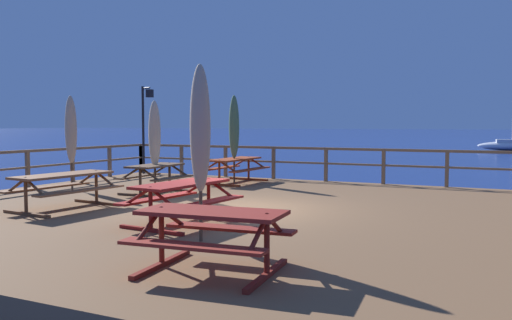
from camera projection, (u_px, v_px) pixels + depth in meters
ground_plane at (237, 247)px, 11.56m from camera, size 600.00×600.00×0.00m
wooden_deck at (237, 228)px, 11.53m from camera, size 14.95×12.54×0.84m
railing_waterside_far at (326, 158)px, 16.96m from camera, size 14.75×0.10×1.09m
railing_side_left at (1, 164)px, 14.61m from camera, size 0.10×12.34×1.09m
picnic_table_mid_left at (212, 227)px, 6.54m from camera, size 1.91×1.56×0.78m
picnic_table_mid_right at (182, 194)px, 9.68m from camera, size 1.58×2.14×0.78m
picnic_table_mid_centre at (235, 165)px, 16.57m from camera, size 1.47×2.24×0.78m
picnic_table_back_right at (155, 173)px, 14.00m from camera, size 1.43×1.70×0.78m
picnic_table_front_left at (63, 183)px, 11.39m from camera, size 1.60×2.31×0.78m
patio_umbrella_short_back at (71, 130)px, 14.76m from camera, size 0.32×0.32×2.62m
patio_umbrella_tall_front at (200, 129)px, 8.17m from camera, size 0.32×0.32×2.75m
patio_umbrella_tall_mid_right at (234, 127)px, 16.46m from camera, size 0.32×0.32×2.73m
patio_umbrella_short_mid at (155, 134)px, 14.02m from camera, size 0.32×0.32×2.46m
lamp_post_hooked at (145, 116)px, 19.14m from camera, size 0.64×0.39×3.20m
sailboat_distant at (509, 145)px, 54.70m from camera, size 6.18×2.51×7.72m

